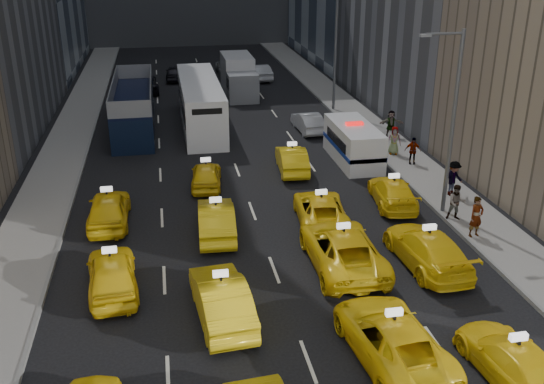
{
  "coord_description": "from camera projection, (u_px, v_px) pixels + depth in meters",
  "views": [
    {
      "loc": [
        -4.05,
        -13.53,
        12.63
      ],
      "look_at": [
        0.56,
        11.53,
        2.0
      ],
      "focal_mm": 40.0,
      "sensor_mm": 36.0,
      "label": 1
    }
  ],
  "objects": [
    {
      "name": "misc_car_0",
      "position": [
        308.0,
        122.0,
        42.95
      ],
      "size": [
        1.67,
        4.27,
        1.39
      ],
      "primitive_type": "imported",
      "rotation": [
        0.0,
        0.0,
        3.19
      ],
      "color": "#B5B7BD",
      "rests_on": "ground"
    },
    {
      "name": "taxi_6",
      "position": [
        392.0,
        338.0,
        19.55
      ],
      "size": [
        3.0,
        5.64,
        1.51
      ],
      "primitive_type": "imported",
      "rotation": [
        0.0,
        0.0,
        3.23
      ],
      "color": "yellow",
      "rests_on": "ground"
    },
    {
      "name": "curb_west",
      "position": [
        88.0,
        151.0,
        38.96
      ],
      "size": [
        0.15,
        90.0,
        0.18
      ],
      "primitive_type": "cube",
      "color": "slate",
      "rests_on": "ground"
    },
    {
      "name": "sidewalk_west",
      "position": [
        64.0,
        152.0,
        38.73
      ],
      "size": [
        3.0,
        90.0,
        0.15
      ],
      "primitive_type": "cube",
      "color": "gray",
      "rests_on": "ground"
    },
    {
      "name": "taxi_16",
      "position": [
        206.0,
        175.0,
        33.26
      ],
      "size": [
        2.02,
        4.15,
        1.36
      ],
      "primitive_type": "imported",
      "rotation": [
        0.0,
        0.0,
        3.04
      ],
      "color": "yellow",
      "rests_on": "ground"
    },
    {
      "name": "double_decker",
      "position": [
        134.0,
        106.0,
        43.11
      ],
      "size": [
        4.24,
        12.17,
        3.47
      ],
      "rotation": [
        0.0,
        0.0,
        -0.13
      ],
      "color": "black",
      "rests_on": "ground"
    },
    {
      "name": "streetlight_far",
      "position": [
        334.0,
        48.0,
        46.5
      ],
      "size": [
        2.15,
        0.22,
        9.0
      ],
      "color": "#595B60",
      "rests_on": "ground"
    },
    {
      "name": "misc_car_4",
      "position": [
        259.0,
        72.0,
        58.79
      ],
      "size": [
        2.05,
        4.68,
        1.5
      ],
      "primitive_type": "imported",
      "rotation": [
        0.0,
        0.0,
        3.25
      ],
      "color": "#B2B5BB",
      "rests_on": "ground"
    },
    {
      "name": "pedestrian_1",
      "position": [
        457.0,
        202.0,
        28.92
      ],
      "size": [
        0.95,
        0.68,
        1.77
      ],
      "primitive_type": "imported",
      "rotation": [
        0.0,
        0.0,
        -0.27
      ],
      "color": "gray",
      "rests_on": "sidewalk_east"
    },
    {
      "name": "pedestrian_0",
      "position": [
        476.0,
        217.0,
        27.25
      ],
      "size": [
        0.79,
        0.61,
        1.92
      ],
      "primitive_type": "imported",
      "rotation": [
        0.0,
        0.0,
        0.23
      ],
      "color": "gray",
      "rests_on": "sidewalk_east"
    },
    {
      "name": "nypd_van",
      "position": [
        353.0,
        144.0,
        36.96
      ],
      "size": [
        2.68,
        5.94,
        2.48
      ],
      "rotation": [
        0.0,
        0.0,
        0.07
      ],
      "color": "silver",
      "rests_on": "ground"
    },
    {
      "name": "taxi_11",
      "position": [
        427.0,
        249.0,
        25.15
      ],
      "size": [
        2.4,
        5.41,
        1.54
      ],
      "primitive_type": "imported",
      "rotation": [
        0.0,
        0.0,
        3.19
      ],
      "color": "yellow",
      "rests_on": "ground"
    },
    {
      "name": "pedestrian_3",
      "position": [
        413.0,
        151.0,
        36.23
      ],
      "size": [
        1.04,
        0.66,
        1.64
      ],
      "primitive_type": "imported",
      "rotation": [
        0.0,
        0.0,
        -0.24
      ],
      "color": "gray",
      "rests_on": "sidewalk_east"
    },
    {
      "name": "taxi_13",
      "position": [
        216.0,
        219.0,
        27.79
      ],
      "size": [
        1.87,
        4.74,
        1.54
      ],
      "primitive_type": "imported",
      "rotation": [
        0.0,
        0.0,
        3.09
      ],
      "color": "yellow",
      "rests_on": "ground"
    },
    {
      "name": "taxi_10",
      "position": [
        342.0,
        248.0,
        25.08
      ],
      "size": [
        2.79,
        5.93,
        1.64
      ],
      "primitive_type": "imported",
      "rotation": [
        0.0,
        0.0,
        3.13
      ],
      "color": "yellow",
      "rests_on": "ground"
    },
    {
      "name": "taxi_12",
      "position": [
        109.0,
        209.0,
        28.82
      ],
      "size": [
        1.93,
        4.68,
        1.59
      ],
      "primitive_type": "imported",
      "rotation": [
        0.0,
        0.0,
        3.13
      ],
      "color": "yellow",
      "rests_on": "ground"
    },
    {
      "name": "pedestrian_5",
      "position": [
        391.0,
        123.0,
        41.32
      ],
      "size": [
        1.71,
        0.7,
        1.79
      ],
      "primitive_type": "imported",
      "rotation": [
        0.0,
        0.0,
        -0.13
      ],
      "color": "gray",
      "rests_on": "sidewalk_east"
    },
    {
      "name": "taxi_8",
      "position": [
        112.0,
        273.0,
        23.29
      ],
      "size": [
        2.27,
        4.74,
        1.56
      ],
      "primitive_type": "imported",
      "rotation": [
        0.0,
        0.0,
        3.23
      ],
      "color": "yellow",
      "rests_on": "ground"
    },
    {
      "name": "box_truck",
      "position": [
        239.0,
        76.0,
        52.78
      ],
      "size": [
        2.95,
        7.41,
        3.32
      ],
      "rotation": [
        0.0,
        0.0,
        0.06
      ],
      "color": "silver",
      "rests_on": "ground"
    },
    {
      "name": "taxi_17",
      "position": [
        292.0,
        159.0,
        35.5
      ],
      "size": [
        1.9,
        4.57,
        1.47
      ],
      "primitive_type": "imported",
      "rotation": [
        0.0,
        0.0,
        3.06
      ],
      "color": "yellow",
      "rests_on": "ground"
    },
    {
      "name": "streetlight_near",
      "position": [
        451.0,
        118.0,
        28.35
      ],
      "size": [
        2.15,
        0.22,
        9.0
      ],
      "color": "#595B60",
      "rests_on": "ground"
    },
    {
      "name": "taxi_9",
      "position": [
        221.0,
        299.0,
        21.59
      ],
      "size": [
        2.13,
        5.02,
        1.61
      ],
      "primitive_type": "imported",
      "rotation": [
        0.0,
        0.0,
        3.23
      ],
      "color": "yellow",
      "rests_on": "ground"
    },
    {
      "name": "misc_car_2",
      "position": [
        229.0,
        66.0,
        61.16
      ],
      "size": [
        2.37,
        5.75,
        1.67
      ],
      "primitive_type": "imported",
      "rotation": [
        0.0,
        0.0,
        3.15
      ],
      "color": "gray",
      "rests_on": "ground"
    },
    {
      "name": "pedestrian_2",
      "position": [
        453.0,
        178.0,
        31.67
      ],
      "size": [
        1.31,
        0.9,
        1.88
      ],
      "primitive_type": "imported",
      "rotation": [
        0.0,
        0.0,
        0.36
      ],
      "color": "gray",
      "rests_on": "sidewalk_east"
    },
    {
      "name": "misc_car_1",
      "position": [
        142.0,
        83.0,
        54.06
      ],
      "size": [
        2.9,
        5.71,
        1.55
      ],
      "primitive_type": "imported",
      "rotation": [
        0.0,
        0.0,
        3.2
      ],
      "color": "black",
      "rests_on": "ground"
    },
    {
      "name": "taxi_15",
      "position": [
        393.0,
        192.0,
        31.0
      ],
      "size": [
        2.54,
        4.92,
        1.37
      ],
      "primitive_type": "imported",
      "rotation": [
        0.0,
        0.0,
        3.0
      ],
      "color": "yellow",
      "rests_on": "ground"
    },
    {
      "name": "sidewalk_east",
      "position": [
        377.0,
        135.0,
        42.23
      ],
      "size": [
        3.0,
        90.0,
        0.15
      ],
      "primitive_type": "cube",
      "color": "gray",
      "rests_on": "ground"
    },
    {
      "name": "curb_east",
      "position": [
        357.0,
        135.0,
        41.98
      ],
      "size": [
        0.15,
        90.0,
        0.18
      ],
      "primitive_type": "cube",
      "color": "slate",
      "rests_on": "ground"
    },
    {
      "name": "misc_car_3",
      "position": [
        175.0,
        73.0,
        58.52
      ],
      "size": [
        1.87,
        4.25,
        1.42
      ],
      "primitive_type": "imported",
      "rotation": [
        0.0,
        0.0,
        3.1
      ],
      "color": "black",
      "rests_on": "ground"
    },
    {
      "name": "taxi_7",
      "position": [
        514.0,
        361.0,
        18.57
      ],
      "size": [
        2.24,
        4.83,
        1.37
      ],
      "primitive_type": "imported",
      "rotation": [
        0.0,
        0.0,
        3.21
      ],
      "color": "yellow",
      "rests_on": "ground"
    },
    {
      "name": "pedestrian_4",
      "position": [
        394.0,
        140.0,
        37.87
      ],
      "size": [
        0.96,
        0.68,
        1.78
      ],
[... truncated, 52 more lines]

